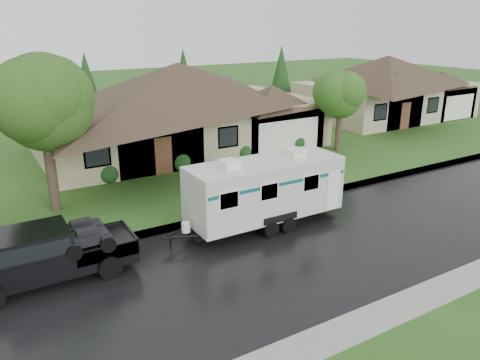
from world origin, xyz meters
TOP-DOWN VIEW (x-y plane):
  - ground at (0.00, 0.00)m, footprint 140.00×140.00m
  - road at (0.00, -2.00)m, footprint 140.00×8.00m
  - curb at (0.00, 2.25)m, footprint 140.00×0.50m
  - lawn at (0.00, 15.00)m, footprint 140.00×26.00m
  - house_main at (2.29, 13.84)m, footprint 19.44×10.80m
  - house_neighbor at (22.27, 14.34)m, footprint 15.12×9.72m
  - tree_left_green at (-7.48, 6.58)m, footprint 4.33×4.33m
  - tree_right_green at (10.60, 7.91)m, footprint 3.18×3.18m
  - shrub_row at (2.00, 9.30)m, footprint 13.60×1.00m
  - pickup_truck at (-8.91, 0.60)m, footprint 5.69×2.16m
  - travel_trailer at (-0.10, 0.60)m, footprint 7.01×2.46m

SIDE VIEW (x-z plane):
  - ground at x=0.00m, z-range 0.00..0.00m
  - road at x=0.00m, z-range 0.00..0.01m
  - curb at x=0.00m, z-range 0.00..0.15m
  - lawn at x=0.00m, z-range 0.00..0.15m
  - shrub_row at x=2.00m, z-range 0.15..1.15m
  - pickup_truck at x=-8.91m, z-range 0.07..1.96m
  - travel_trailer at x=-0.10m, z-range 0.10..3.24m
  - house_neighbor at x=22.27m, z-range 0.10..6.55m
  - house_main at x=2.29m, z-range 0.14..7.04m
  - tree_right_green at x=10.60m, z-range 1.17..6.43m
  - tree_left_green at x=-7.48m, z-range 1.54..8.71m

